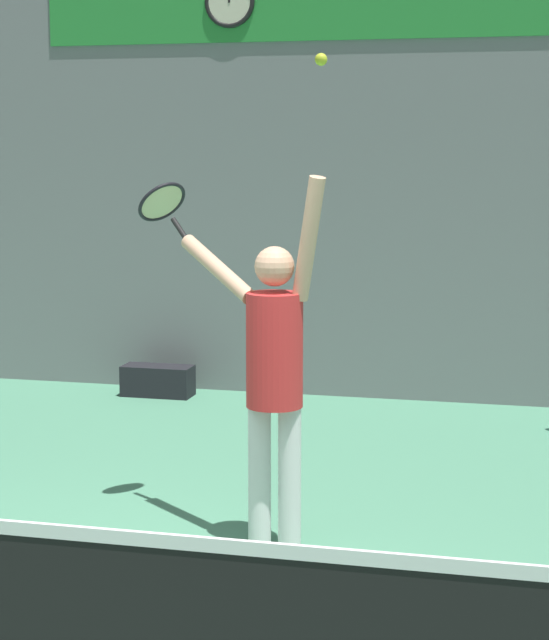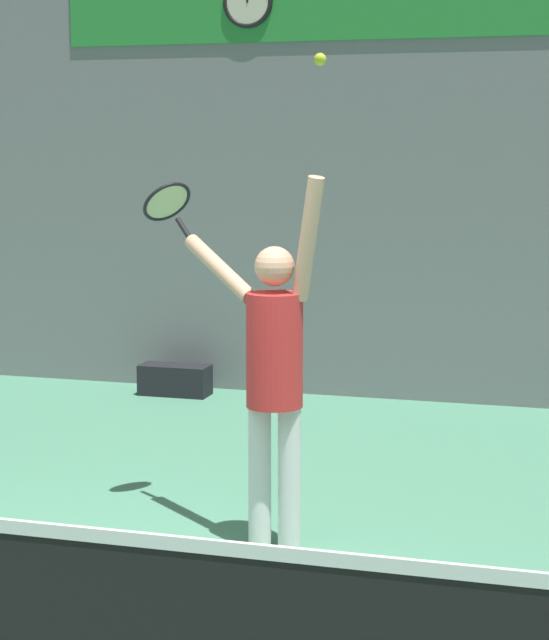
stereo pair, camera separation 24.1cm
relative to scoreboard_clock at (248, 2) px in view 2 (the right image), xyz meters
The scene contains 7 objects.
ground_plane 6.47m from the scoreboard_clock, 81.31° to the right, with size 18.00×18.00×0.00m, color #4C8C6B.
back_wall 1.30m from the scoreboard_clock, ahead, with size 18.00×0.10×5.00m.
scoreboard_clock is the anchor object (origin of this frame).
tennis_player 4.86m from the scoreboard_clock, 70.71° to the right, with size 0.99×0.60×2.10m.
tennis_racket 3.83m from the scoreboard_clock, 80.62° to the right, with size 0.41×0.39×0.36m.
tennis_ball 4.45m from the scoreboard_clock, 67.62° to the right, with size 0.07×0.07×0.07m.
equipment_bag 3.44m from the scoreboard_clock, 150.45° to the right, with size 0.64×0.27×0.28m.
Camera 2 is at (2.33, -4.65, 2.26)m, focal length 65.00 mm.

